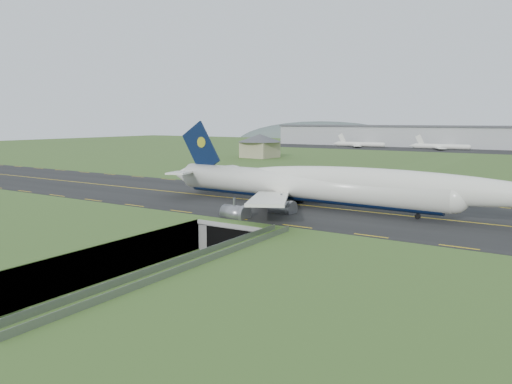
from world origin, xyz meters
The scene contains 10 objects.
ground centered at (0.00, 0.00, 0.00)m, with size 900.00×900.00×0.00m, color #3E5923.
airfield_deck centered at (0.00, 0.00, 3.00)m, with size 800.00×800.00×6.00m, color gray.
trench_road centered at (0.00, -7.50, 0.10)m, with size 12.00×75.00×0.20m, color slate.
taxiway centered at (0.00, 33.00, 6.09)m, with size 800.00×44.00×0.18m, color black.
tunnel_portal centered at (0.00, 16.71, 3.33)m, with size 17.00×22.30×6.00m.
guideway centered at (11.00, -19.11, 5.32)m, with size 3.00×53.00×7.05m.
jumbo_jet centered at (8.83, 31.55, 11.33)m, with size 92.55×59.86×19.82m.
shuttle_tram centered at (2.18, -1.32, 1.65)m, with size 3.13×7.46×3.00m.
service_building centered at (-83.61, 151.33, 13.27)m, with size 24.02×24.02×12.28m.
cargo_terminal centered at (-0.09, 299.41, 13.96)m, with size 320.00×67.00×15.60m.
Camera 1 is at (53.80, -67.52, 25.53)m, focal length 35.00 mm.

